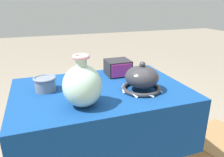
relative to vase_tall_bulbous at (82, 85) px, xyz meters
name	(u,v)px	position (x,y,z in m)	size (l,w,h in m)	color
display_table	(102,105)	(0.13, 0.16, -0.20)	(0.94, 0.64, 0.72)	olive
vase_tall_bulbous	(82,85)	(0.00, 0.00, 0.00)	(0.18, 0.18, 0.24)	#A8CCB7
vase_dome_bell	(142,79)	(0.33, 0.07, -0.04)	(0.22, 0.22, 0.16)	#2D2D33
mosaic_tile_box	(118,68)	(0.31, 0.36, -0.05)	(0.15, 0.15, 0.10)	#232328
pot_squat_teal	(84,78)	(0.07, 0.29, -0.07)	(0.12, 0.12, 0.06)	teal
cup_wide_slate	(45,83)	(-0.15, 0.24, -0.06)	(0.12, 0.12, 0.08)	slate
wooden_crate	(217,150)	(1.01, 0.12, -0.70)	(0.51, 0.44, 0.24)	#A37A4C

